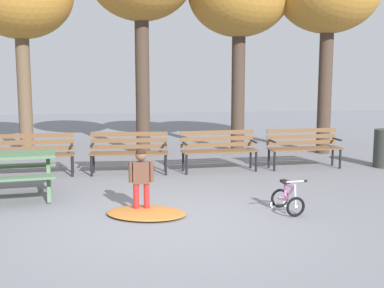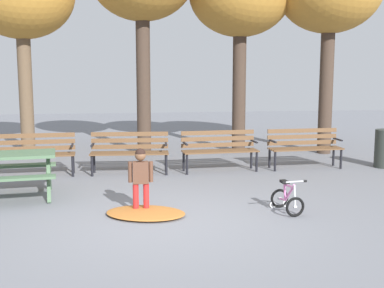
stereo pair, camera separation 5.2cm
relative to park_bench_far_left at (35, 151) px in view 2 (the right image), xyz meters
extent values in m
plane|color=slate|center=(2.37, -3.52, -0.51)|extent=(36.00, 36.00, 0.00)
cube|color=#4C6B4C|center=(-0.33, -1.30, -0.06)|extent=(1.82, 0.46, 0.04)
cube|color=#4C6B4C|center=(0.54, -2.00, -0.15)|extent=(0.13, 0.57, 0.76)
cube|color=#4C6B4C|center=(0.48, -1.50, -0.15)|extent=(0.13, 0.57, 0.76)
cube|color=#4C6B4C|center=(0.51, -1.75, -0.09)|extent=(0.21, 1.10, 0.04)
cube|color=brown|center=(-0.01, 0.09, -0.07)|extent=(1.60, 0.16, 0.03)
cube|color=brown|center=(0.00, -0.03, -0.07)|extent=(1.60, 0.16, 0.03)
cube|color=brown|center=(0.01, -0.15, -0.07)|extent=(1.60, 0.16, 0.03)
cube|color=brown|center=(0.02, -0.27, -0.07)|extent=(1.60, 0.16, 0.03)
cube|color=brown|center=(-0.01, 0.13, 0.03)|extent=(1.60, 0.14, 0.09)
cube|color=brown|center=(-0.01, 0.13, 0.16)|extent=(1.60, 0.14, 0.09)
cube|color=brown|center=(-0.01, 0.13, 0.30)|extent=(1.60, 0.14, 0.09)
cylinder|color=black|center=(0.76, -0.21, -0.29)|extent=(0.05, 0.05, 0.44)
cylinder|color=black|center=(0.74, 0.15, -0.29)|extent=(0.05, 0.05, 0.44)
cube|color=black|center=(0.75, -0.03, 0.11)|extent=(0.06, 0.40, 0.03)
cube|color=brown|center=(1.92, 0.06, -0.07)|extent=(1.60, 0.17, 0.03)
cube|color=brown|center=(1.91, -0.06, -0.07)|extent=(1.60, 0.17, 0.03)
cube|color=brown|center=(1.90, -0.18, -0.07)|extent=(1.60, 0.17, 0.03)
cube|color=brown|center=(1.89, -0.30, -0.07)|extent=(1.60, 0.17, 0.03)
cube|color=brown|center=(1.92, 0.10, 0.03)|extent=(1.60, 0.14, 0.09)
cube|color=brown|center=(1.92, 0.10, 0.16)|extent=(1.60, 0.14, 0.09)
cube|color=brown|center=(1.92, 0.10, 0.30)|extent=(1.60, 0.14, 0.09)
cylinder|color=black|center=(2.64, -0.32, -0.29)|extent=(0.05, 0.05, 0.44)
cylinder|color=black|center=(2.67, 0.04, -0.29)|extent=(0.05, 0.05, 0.44)
cube|color=black|center=(2.66, -0.14, 0.11)|extent=(0.07, 0.40, 0.03)
cylinder|color=black|center=(1.15, -0.23, -0.29)|extent=(0.05, 0.05, 0.44)
cylinder|color=black|center=(1.17, 0.13, -0.29)|extent=(0.05, 0.05, 0.44)
cube|color=black|center=(1.16, -0.05, 0.11)|extent=(0.07, 0.40, 0.03)
cube|color=brown|center=(3.79, 0.07, -0.07)|extent=(1.60, 0.18, 0.03)
cube|color=brown|center=(3.80, -0.05, -0.07)|extent=(1.60, 0.18, 0.03)
cube|color=brown|center=(3.81, -0.17, -0.07)|extent=(1.60, 0.18, 0.03)
cube|color=brown|center=(3.82, -0.29, -0.07)|extent=(1.60, 0.18, 0.03)
cube|color=brown|center=(3.79, 0.11, 0.03)|extent=(1.60, 0.15, 0.09)
cube|color=brown|center=(3.79, 0.11, 0.16)|extent=(1.60, 0.15, 0.09)
cube|color=brown|center=(3.79, 0.11, 0.30)|extent=(1.60, 0.15, 0.09)
cylinder|color=black|center=(4.56, -0.22, -0.29)|extent=(0.05, 0.05, 0.44)
cylinder|color=black|center=(4.54, 0.14, -0.29)|extent=(0.05, 0.05, 0.44)
cube|color=black|center=(4.55, -0.04, 0.11)|extent=(0.07, 0.40, 0.03)
cylinder|color=black|center=(3.07, -0.32, -0.29)|extent=(0.05, 0.05, 0.44)
cylinder|color=black|center=(3.04, 0.04, -0.29)|extent=(0.05, 0.05, 0.44)
cube|color=black|center=(3.06, -0.14, 0.11)|extent=(0.07, 0.40, 0.03)
cube|color=brown|center=(5.70, 0.14, -0.07)|extent=(1.60, 0.14, 0.03)
cube|color=brown|center=(5.70, 0.02, -0.07)|extent=(1.60, 0.14, 0.03)
cube|color=brown|center=(5.71, -0.10, -0.07)|extent=(1.60, 0.14, 0.03)
cube|color=brown|center=(5.71, -0.22, -0.07)|extent=(1.60, 0.14, 0.03)
cube|color=brown|center=(5.70, 0.18, 0.03)|extent=(1.60, 0.11, 0.09)
cube|color=brown|center=(5.70, 0.18, 0.16)|extent=(1.60, 0.11, 0.09)
cube|color=brown|center=(5.70, 0.18, 0.30)|extent=(1.60, 0.11, 0.09)
cylinder|color=black|center=(6.46, -0.17, -0.29)|extent=(0.05, 0.05, 0.44)
cylinder|color=black|center=(6.45, 0.19, -0.29)|extent=(0.05, 0.05, 0.44)
cube|color=black|center=(6.45, 0.01, 0.11)|extent=(0.06, 0.40, 0.03)
cylinder|color=black|center=(4.96, -0.23, -0.29)|extent=(0.05, 0.05, 0.44)
cylinder|color=black|center=(4.95, 0.12, -0.29)|extent=(0.05, 0.05, 0.44)
cube|color=black|center=(4.96, -0.05, 0.11)|extent=(0.06, 0.40, 0.03)
cylinder|color=red|center=(2.11, -2.97, -0.28)|extent=(0.09, 0.09, 0.45)
cube|color=black|center=(2.11, -2.97, -0.48)|extent=(0.09, 0.16, 0.06)
cylinder|color=red|center=(1.95, -2.97, -0.28)|extent=(0.09, 0.09, 0.45)
cube|color=black|center=(1.95, -2.97, -0.48)|extent=(0.09, 0.16, 0.06)
cube|color=brown|center=(2.03, -2.97, 0.11)|extent=(0.24, 0.14, 0.33)
sphere|color=brown|center=(2.03, -2.97, 0.37)|extent=(0.17, 0.17, 0.17)
sphere|color=black|center=(2.03, -2.97, 0.39)|extent=(0.16, 0.16, 0.16)
cylinder|color=brown|center=(2.19, -2.97, 0.12)|extent=(0.07, 0.07, 0.31)
cylinder|color=brown|center=(1.88, -2.96, 0.12)|extent=(0.07, 0.07, 0.31)
torus|color=black|center=(4.26, -3.51, -0.36)|extent=(0.30, 0.08, 0.30)
cylinder|color=silver|center=(4.26, -3.51, -0.36)|extent=(0.06, 0.05, 0.04)
torus|color=black|center=(4.19, -3.00, -0.36)|extent=(0.30, 0.08, 0.30)
cylinder|color=silver|center=(4.19, -3.00, -0.36)|extent=(0.06, 0.05, 0.04)
torus|color=white|center=(4.30, -2.98, -0.46)|extent=(0.11, 0.04, 0.11)
torus|color=white|center=(4.08, -3.01, -0.46)|extent=(0.11, 0.04, 0.11)
cylinder|color=pink|center=(4.24, -3.34, -0.19)|extent=(0.08, 0.31, 0.32)
cylinder|color=pink|center=(4.22, -3.18, -0.21)|extent=(0.05, 0.08, 0.27)
cylinder|color=pink|center=(4.20, -3.10, -0.35)|extent=(0.06, 0.20, 0.05)
cylinder|color=silver|center=(4.26, -3.49, -0.20)|extent=(0.04, 0.08, 0.32)
cylinder|color=pink|center=(4.24, -3.32, -0.09)|extent=(0.08, 0.32, 0.05)
cube|color=black|center=(4.21, -3.16, -0.06)|extent=(0.11, 0.18, 0.04)
cylinder|color=silver|center=(4.26, -3.47, 0.01)|extent=(0.34, 0.07, 0.02)
cylinder|color=black|center=(4.43, -3.45, 0.01)|extent=(0.05, 0.04, 0.04)
cylinder|color=black|center=(4.09, -3.50, 0.01)|extent=(0.05, 0.04, 0.04)
ellipsoid|color=#B26B2D|center=(2.09, -3.13, -0.48)|extent=(1.40, 1.18, 0.07)
cylinder|color=brown|center=(-0.63, 2.80, 1.03)|extent=(0.34, 0.34, 3.08)
cylinder|color=#423328|center=(2.31, 2.37, 1.24)|extent=(0.35, 0.35, 3.51)
cylinder|color=#423328|center=(4.77, 2.37, 1.06)|extent=(0.34, 0.34, 3.15)
cylinder|color=#423328|center=(6.90, 1.86, 1.10)|extent=(0.34, 0.34, 3.22)
camera|label=1|loc=(1.73, -10.45, 1.65)|focal=47.45mm
camera|label=2|loc=(1.79, -10.46, 1.65)|focal=47.45mm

